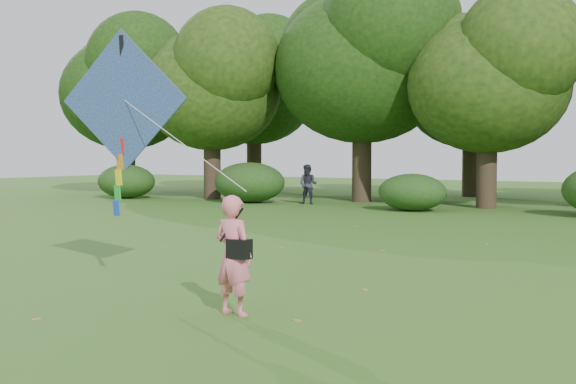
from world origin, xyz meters
The scene contains 7 objects.
ground centered at (0.00, 0.00, 0.00)m, with size 100.00×100.00×0.00m, color #265114.
man_kite_flyer centered at (0.67, -0.92, 0.81)m, with size 0.59×0.39×1.62m, color #EB6E82.
bystander_left centered at (-9.18, 18.16, 0.86)m, with size 0.84×0.65×1.72m, color #282835.
crossbody_bag centered at (0.78, -0.95, 0.92)m, with size 0.43×0.20×0.68m.
flying_kite centered at (-2.25, 0.05, 3.01)m, with size 4.29×1.32×3.08m.
shrub_band centered at (-0.72, 17.60, 0.86)m, with size 39.15×3.22×1.88m.
fallen_leaves centered at (0.22, 3.50, 0.01)m, with size 10.73×14.43×0.01m.
Camera 1 is at (6.30, -8.70, 2.16)m, focal length 45.00 mm.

